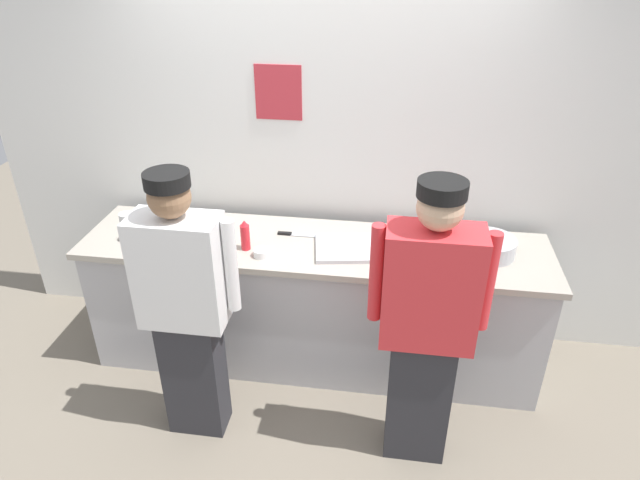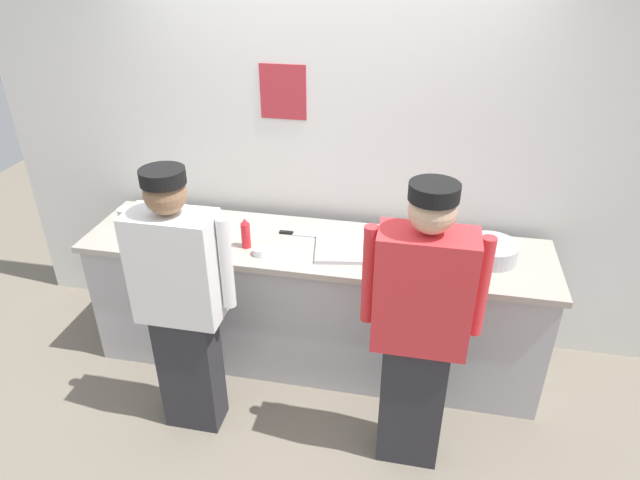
{
  "view_description": "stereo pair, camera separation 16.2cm",
  "coord_description": "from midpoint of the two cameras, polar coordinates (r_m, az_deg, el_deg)",
  "views": [
    {
      "loc": [
        0.47,
        -2.6,
        2.61
      ],
      "look_at": [
        0.05,
        0.32,
        0.96
      ],
      "focal_mm": 31.18,
      "sensor_mm": 36.0,
      "label": 1
    },
    {
      "loc": [
        0.63,
        -2.58,
        2.61
      ],
      "look_at": [
        0.05,
        0.32,
        0.96
      ],
      "focal_mm": 31.18,
      "sensor_mm": 36.0,
      "label": 2
    }
  ],
  "objects": [
    {
      "name": "wall_back",
      "position": [
        3.66,
        -0.8,
        10.67
      ],
      "size": [
        4.59,
        0.11,
        2.89
      ],
      "color": "white",
      "rests_on": "ground"
    },
    {
      "name": "squeeze_bottle_secondary",
      "position": [
        3.53,
        -13.62,
        1.06
      ],
      "size": [
        0.06,
        0.06,
        0.19
      ],
      "color": "#E5E066",
      "rests_on": "prep_counter"
    },
    {
      "name": "chefs_knife",
      "position": [
        3.56,
        -3.86,
        0.56
      ],
      "size": [
        0.28,
        0.03,
        0.02
      ],
      "color": "#B7BABF",
      "rests_on": "prep_counter"
    },
    {
      "name": "ramekin_orange_sauce",
      "position": [
        3.62,
        -17.34,
        -0.01
      ],
      "size": [
        0.09,
        0.09,
        0.04
      ],
      "color": "white",
      "rests_on": "prep_counter"
    },
    {
      "name": "squeeze_bottle_primary",
      "position": [
        3.4,
        -9.05,
        0.45
      ],
      "size": [
        0.06,
        0.06,
        0.2
      ],
      "color": "red",
      "rests_on": "prep_counter"
    },
    {
      "name": "plate_stack_front",
      "position": [
        3.33,
        7.79,
        -1.33
      ],
      "size": [
        0.22,
        0.22,
        0.06
      ],
      "color": "white",
      "rests_on": "prep_counter"
    },
    {
      "name": "chef_near_left",
      "position": [
        3.07,
        -15.17,
        -6.52
      ],
      "size": [
        0.59,
        0.24,
        1.63
      ],
      "color": "#2D2D33",
      "rests_on": "ground"
    },
    {
      "name": "ground_plane",
      "position": [
        3.72,
        -2.75,
        -15.4
      ],
      "size": [
        9.0,
        9.0,
        0.0
      ],
      "primitive_type": "plane",
      "color": "slate"
    },
    {
      "name": "prep_counter",
      "position": [
        3.7,
        -1.86,
        -6.47
      ],
      "size": [
        2.92,
        0.69,
        0.9
      ],
      "color": "#B2B2B7",
      "rests_on": "ground"
    },
    {
      "name": "chef_center",
      "position": [
        2.84,
        9.28,
        -8.51
      ],
      "size": [
        0.6,
        0.24,
        1.66
      ],
      "color": "#2D2D33",
      "rests_on": "ground"
    },
    {
      "name": "ramekin_green_sauce",
      "position": [
        3.35,
        -7.39,
        -1.29
      ],
      "size": [
        0.1,
        0.1,
        0.04
      ],
      "color": "white",
      "rests_on": "prep_counter"
    },
    {
      "name": "plate_stack_rear",
      "position": [
        3.78,
        -16.08,
        1.9
      ],
      "size": [
        0.2,
        0.2,
        0.1
      ],
      "color": "white",
      "rests_on": "prep_counter"
    },
    {
      "name": "ramekin_yellow_sauce",
      "position": [
        3.73,
        -20.44,
        0.38
      ],
      "size": [
        0.09,
        0.09,
        0.04
      ],
      "color": "white",
      "rests_on": "prep_counter"
    },
    {
      "name": "mixing_bowl_steel",
      "position": [
        3.45,
        15.65,
        -0.64
      ],
      "size": [
        0.32,
        0.32,
        0.1
      ],
      "primitive_type": "cylinder",
      "color": "#B7BABF",
      "rests_on": "prep_counter"
    },
    {
      "name": "sheet_tray",
      "position": [
        3.39,
        1.62,
        -0.82
      ],
      "size": [
        0.46,
        0.4,
        0.02
      ],
      "primitive_type": "cube",
      "rotation": [
        0.0,
        0.0,
        0.16
      ],
      "color": "#B7BABF",
      "rests_on": "prep_counter"
    }
  ]
}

